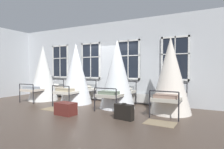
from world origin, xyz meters
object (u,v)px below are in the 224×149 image
(cot_second, at_px, (76,74))
(suitcase_dark, at_px, (124,112))
(cot_fourth, at_px, (170,76))
(travel_trunk, at_px, (66,109))
(cot_third, at_px, (117,75))
(cot_first, at_px, (43,74))

(cot_second, xyz_separation_m, suitcase_dark, (2.84, -1.44, -1.00))
(cot_second, relative_size, suitcase_dark, 4.32)
(cot_fourth, height_order, travel_trunk, cot_fourth)
(cot_third, distance_m, travel_trunk, 2.25)
(cot_first, bearing_deg, cot_second, -89.98)
(cot_third, height_order, cot_fourth, cot_third)
(cot_second, xyz_separation_m, cot_fourth, (3.85, 0.02, -0.01))
(cot_second, relative_size, travel_trunk, 3.93)
(cot_third, distance_m, suitcase_dark, 1.98)
(cot_second, distance_m, travel_trunk, 2.27)
(cot_second, relative_size, cot_third, 0.99)
(cot_first, distance_m, suitcase_dark, 5.03)
(cot_first, distance_m, cot_fourth, 5.73)
(cot_second, relative_size, cot_fourth, 1.01)
(cot_second, height_order, travel_trunk, cot_second)
(cot_fourth, relative_size, travel_trunk, 3.89)
(cot_first, xyz_separation_m, cot_second, (1.88, 0.04, -0.01))
(cot_fourth, xyz_separation_m, travel_trunk, (-2.86, -1.79, -1.02))
(cot_first, relative_size, cot_fourth, 1.02)
(cot_first, distance_m, cot_second, 1.88)
(cot_second, height_order, cot_third, cot_third)
(cot_first, xyz_separation_m, cot_fourth, (5.73, 0.07, -0.02))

